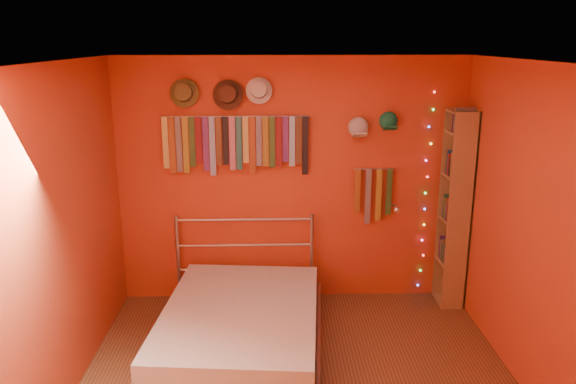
{
  "coord_description": "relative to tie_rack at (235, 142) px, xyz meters",
  "views": [
    {
      "loc": [
        -0.2,
        -3.75,
        2.65
      ],
      "look_at": [
        -0.06,
        0.9,
        1.38
      ],
      "focal_mm": 35.0,
      "sensor_mm": 36.0,
      "label": 1
    }
  ],
  "objects": [
    {
      "name": "back_wall",
      "position": [
        0.56,
        0.06,
        -0.43
      ],
      "size": [
        3.5,
        0.02,
        2.5
      ],
      "primitive_type": "cube",
      "color": "#AC2B1B",
      "rests_on": "ground"
    },
    {
      "name": "small_tie_rack",
      "position": [
        1.39,
        0.0,
        -0.53
      ],
      "size": [
        0.4,
        0.03,
        0.58
      ],
      "color": "#ABABB0",
      "rests_on": "back_wall"
    },
    {
      "name": "fedora_brown",
      "position": [
        -0.05,
        -0.03,
        0.46
      ],
      "size": [
        0.29,
        0.16,
        0.29
      ],
      "rotation": [
        1.36,
        0.0,
        0.0
      ],
      "color": "#49281A",
      "rests_on": "back_wall"
    },
    {
      "name": "bed",
      "position": [
        0.08,
        -1.01,
        -1.46
      ],
      "size": [
        1.57,
        1.99,
        0.93
      ],
      "rotation": [
        0.0,
        0.0,
        -0.09
      ],
      "color": "#ABABB0",
      "rests_on": "ground"
    },
    {
      "name": "ceiling",
      "position": [
        0.56,
        -1.69,
        0.82
      ],
      "size": [
        3.5,
        3.5,
        0.02
      ],
      "primitive_type": "cube",
      "color": "white",
      "rests_on": "back_wall"
    },
    {
      "name": "fedora_white",
      "position": [
        0.24,
        -0.03,
        0.5
      ],
      "size": [
        0.25,
        0.14,
        0.25
      ],
      "rotation": [
        1.36,
        0.0,
        0.0
      ],
      "color": "beige",
      "rests_on": "back_wall"
    },
    {
      "name": "reading_lamp",
      "position": [
        1.59,
        -0.15,
        -0.66
      ],
      "size": [
        0.07,
        0.28,
        0.08
      ],
      "color": "#ABABB0",
      "rests_on": "back_wall"
    },
    {
      "name": "fairy_lights",
      "position": [
        1.93,
        0.02,
        -0.55
      ],
      "size": [
        0.06,
        0.02,
        2.06
      ],
      "color": "#FF3333",
      "rests_on": "back_wall"
    },
    {
      "name": "cap_white",
      "position": [
        1.21,
        0.01,
        0.13
      ],
      "size": [
        0.19,
        0.24,
        0.19
      ],
      "color": "silver",
      "rests_on": "back_wall"
    },
    {
      "name": "tie_rack",
      "position": [
        0.0,
        0.0,
        0.0
      ],
      "size": [
        1.45,
        0.03,
        0.59
      ],
      "color": "#ABABB0",
      "rests_on": "back_wall"
    },
    {
      "name": "right_wall",
      "position": [
        2.31,
        -1.69,
        -0.43
      ],
      "size": [
        0.02,
        3.5,
        2.5
      ],
      "primitive_type": "cube",
      "color": "#AC2B1B",
      "rests_on": "ground"
    },
    {
      "name": "left_wall",
      "position": [
        -1.19,
        -1.69,
        -0.43
      ],
      "size": [
        0.02,
        3.5,
        2.5
      ],
      "primitive_type": "cube",
      "color": "#AC2B1B",
      "rests_on": "ground"
    },
    {
      "name": "bookshelf",
      "position": [
        2.22,
        -0.16,
        -0.66
      ],
      "size": [
        0.25,
        0.34,
        2.0
      ],
      "color": "#926642",
      "rests_on": "ground"
    },
    {
      "name": "fedora_olive",
      "position": [
        -0.47,
        -0.03,
        0.48
      ],
      "size": [
        0.28,
        0.15,
        0.27
      ],
      "rotation": [
        1.36,
        0.0,
        0.0
      ],
      "color": "brown",
      "rests_on": "back_wall"
    },
    {
      "name": "cap_green",
      "position": [
        1.51,
        0.01,
        0.19
      ],
      "size": [
        0.18,
        0.23,
        0.18
      ],
      "color": "#1B7B51",
      "rests_on": "back_wall"
    }
  ]
}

